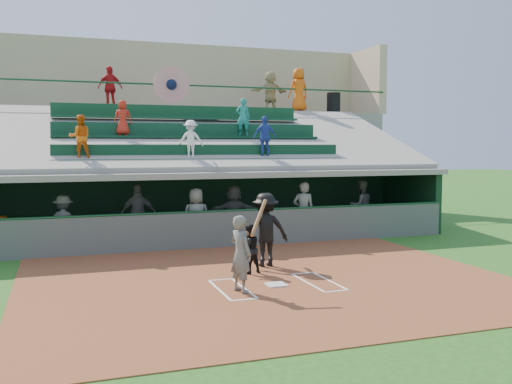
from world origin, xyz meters
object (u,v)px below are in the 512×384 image
object	(u,v)px
catcher	(249,249)
water_cooler	(0,223)
home_plate	(276,285)
white_table	(3,240)
batter_at_plate	(241,253)
trash_bin	(334,103)

from	to	relation	value
catcher	water_cooler	xyz separation A→B (m)	(-5.92, 5.09, 0.25)
home_plate	white_table	distance (m)	8.83
batter_at_plate	white_table	bearing A→B (deg)	127.69
trash_bin	batter_at_plate	bearing A→B (deg)	-123.92
batter_at_plate	catcher	xyz separation A→B (m)	(0.71, 1.60, -0.23)
catcher	water_cooler	distance (m)	7.81
trash_bin	white_table	bearing A→B (deg)	-156.18
home_plate	water_cooler	size ratio (longest dim) A/B	1.17
batter_at_plate	trash_bin	bearing A→B (deg)	56.08
batter_at_plate	water_cooler	size ratio (longest dim) A/B	5.30
home_plate	catcher	distance (m)	1.46
water_cooler	trash_bin	world-z (taller)	trash_bin
home_plate	trash_bin	xyz separation A→B (m)	(7.67, 12.48, 5.04)
home_plate	white_table	xyz separation A→B (m)	(-6.06, 6.41, 0.33)
water_cooler	catcher	bearing A→B (deg)	-40.67
batter_at_plate	water_cooler	xyz separation A→B (m)	(-5.22, 6.69, 0.02)
home_plate	trash_bin	size ratio (longest dim) A/B	0.45
home_plate	catcher	xyz separation A→B (m)	(-0.19, 1.32, 0.58)
catcher	trash_bin	distance (m)	14.36
batter_at_plate	white_table	distance (m)	8.46
catcher	batter_at_plate	bearing A→B (deg)	52.67
water_cooler	trash_bin	xyz separation A→B (m)	(13.79, 6.06, 4.21)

